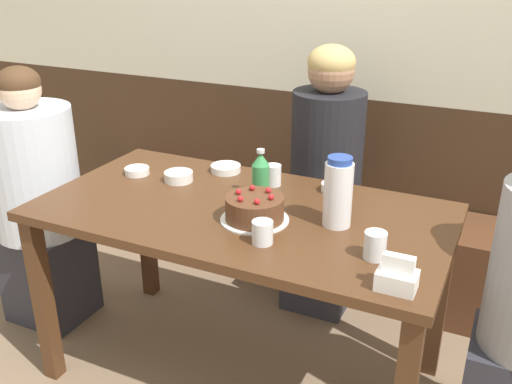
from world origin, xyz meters
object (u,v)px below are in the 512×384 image
Objects in this scene: birthday_cake at (255,209)px; napkin_holder at (397,277)px; bowl_rice_small at (137,171)px; bowl_side_dish at (334,187)px; bench_seat at (314,239)px; bowl_soup_white at (226,168)px; water_pitcher at (338,192)px; person_grey_tee at (325,188)px; person_teal_shirt at (38,201)px; soju_bottle at (261,174)px; glass_water_tall at (262,232)px; glass_tumbler_short at (375,245)px; glass_shot_small at (273,175)px; bowl_sauce_shallow at (179,176)px.

birthday_cake is 2.18× the size of napkin_holder.
bowl_side_dish reaches higher than bowl_rice_small.
bowl_soup_white is (-0.23, -0.53, 0.54)m from bench_seat.
water_pitcher is 0.20× the size of person_grey_tee.
water_pitcher is 0.31m from bowl_side_dish.
person_teal_shirt is at bearing -59.06° from person_grey_tee.
bench_seat is at bearing -149.78° from person_grey_tee.
bowl_soup_white is (-0.24, 0.17, -0.07)m from soju_bottle.
soju_bottle is 0.57m from bowl_rice_small.
bowl_side_dish is 0.51m from glass_water_tall.
glass_tumbler_short is 0.93m from person_grey_tee.
soju_bottle is at bearing -89.51° from glass_shot_small.
bowl_rice_small is 0.82m from bowl_side_dish.
water_pitcher is 0.66m from bowl_soup_white.
napkin_holder is (0.61, -0.43, -0.05)m from soju_bottle.
bowl_sauce_shallow is 0.38m from glass_shot_small.
bench_seat is 0.81m from glass_shot_small.
bowl_side_dish is 0.25m from glass_shot_small.
bench_seat is 29.71× the size of glass_tumbler_short.
bowl_soup_white is 1.50× the size of glass_shot_small.
birthday_cake is at bearing 157.36° from napkin_holder.
water_pitcher is at bearing 135.76° from glass_tumbler_short.
water_pitcher reaches higher than glass_shot_small.
bowl_sauce_shallow is (-0.36, -0.00, -0.07)m from soju_bottle.
soju_bottle reaches higher than napkin_holder.
glass_tumbler_short is 0.07× the size of person_grey_tee.
bowl_sauce_shallow is at bearing -164.61° from bowl_side_dish.
person_grey_tee reaches higher than bowl_sauce_shallow.
glass_shot_small reaches higher than bench_seat.
bowl_side_dish is at bearing 81.69° from glass_water_tall.
glass_water_tall is 0.88× the size of glass_tumbler_short.
water_pitcher is 2.39× the size of bowl_rice_small.
bowl_sauce_shallow is at bearing -161.07° from glass_shot_small.
water_pitcher is at bearing 21.53° from person_grey_tee.
soju_bottle is 0.38m from glass_water_tall.
water_pitcher reaches higher than bench_seat.
person_teal_shirt is at bearing 170.46° from glass_water_tall.
birthday_cake is at bearing -77.35° from glass_shot_small.
bowl_side_dish is at bearing 122.25° from napkin_holder.
person_grey_tee reaches higher than bowl_side_dish.
birthday_cake is 1.89× the size of bowl_soup_white.
birthday_cake reaches higher than glass_tumbler_short.
glass_shot_small is at bearing -12.01° from bowl_soup_white.
soju_bottle is 0.37m from bowl_sauce_shallow.
bowl_soup_white is (-0.31, 0.38, -0.03)m from birthday_cake.
glass_tumbler_short is at bearing -61.72° from bench_seat.
soju_bottle is 1.62× the size of bowl_sauce_shallow.
bowl_side_dish is at bearing 12.27° from bowl_rice_small.
bowl_rice_small is at bearing 160.52° from napkin_holder.
bowl_sauce_shallow is (-0.44, 0.20, -0.02)m from birthday_cake.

